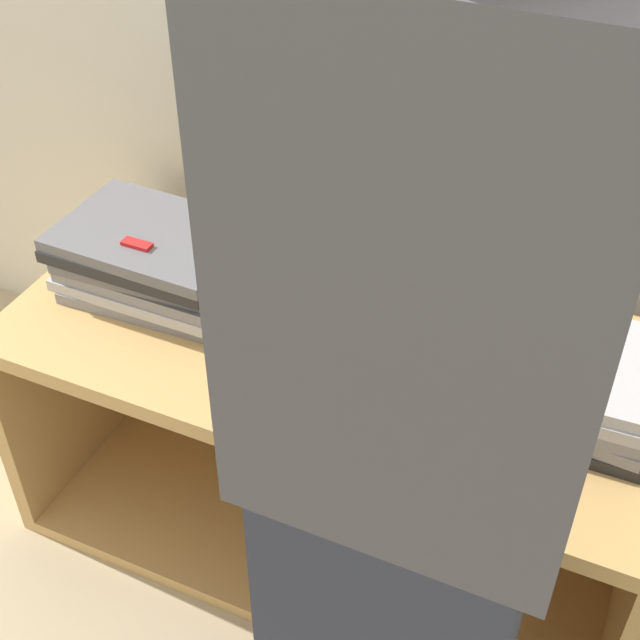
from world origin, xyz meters
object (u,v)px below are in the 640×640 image
laptop_open (351,302)px  laptop_stack_left (159,259)px  laptop_stack_right (547,375)px  person (406,473)px

laptop_open → laptop_stack_left: 0.40m
laptop_stack_right → person: size_ratio=0.23×
laptop_open → person: person is taller
laptop_open → laptop_stack_right: bearing=-7.8°
laptop_open → laptop_stack_right: 0.40m
laptop_stack_left → person: person is taller
laptop_stack_left → laptop_stack_right: (0.79, -0.00, -0.01)m
laptop_stack_left → laptop_open: bearing=7.4°
laptop_stack_left → laptop_stack_right: 0.79m
person → laptop_stack_left: bearing=144.3°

